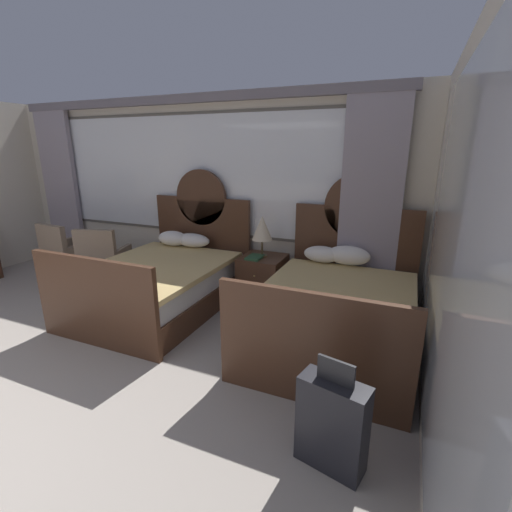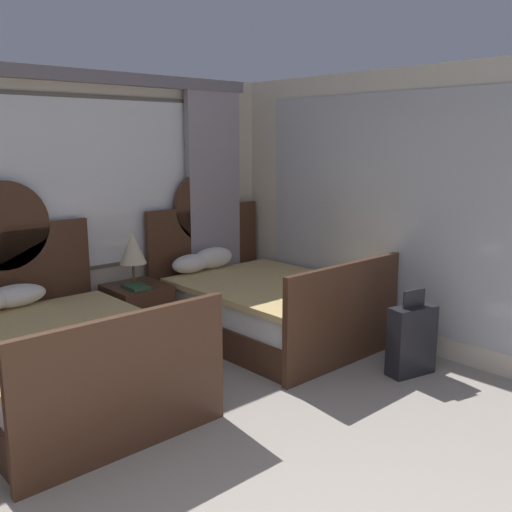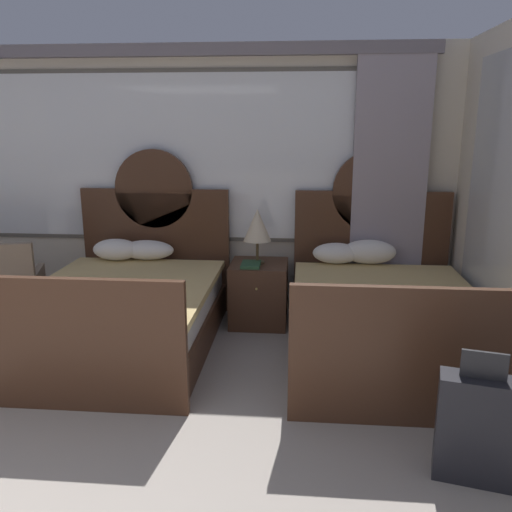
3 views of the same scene
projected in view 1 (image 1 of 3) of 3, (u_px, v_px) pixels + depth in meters
name	position (u px, v px, depth m)	size (l,w,h in m)	color
wall_back_window	(191.00, 186.00, 5.35)	(6.55, 0.22, 2.70)	beige
wall_right_mirror	(458.00, 267.00, 1.95)	(0.08, 4.99, 2.70)	beige
bed_near_window	(163.00, 280.00, 4.61)	(1.54, 2.14, 1.69)	#472B1C
bed_near_mirror	(336.00, 309.00, 3.77)	(1.54, 2.14, 1.69)	#472B1C
nightstand_between_beds	(263.00, 279.00, 4.78)	(0.55, 0.58, 0.62)	#472B1C
table_lamp_on_nightstand	(262.00, 229.00, 4.60)	(0.27, 0.27, 0.54)	brown
book_on_nightstand	(255.00, 257.00, 4.62)	(0.18, 0.26, 0.03)	#285133
armchair_by_window_left	(103.00, 256.00, 5.25)	(0.73, 0.73, 0.89)	#84705B
armchair_by_window_centre	(64.00, 250.00, 5.54)	(0.63, 0.63, 0.89)	#84705B
suitcase_on_floor	(332.00, 424.00, 2.25)	(0.46, 0.28, 0.77)	black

